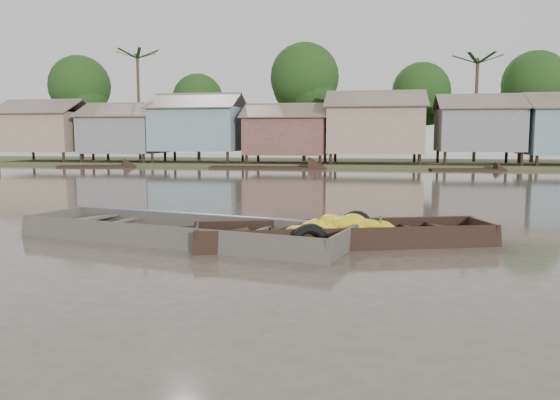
# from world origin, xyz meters

# --- Properties ---
(ground) EXTENTS (120.00, 120.00, 0.00)m
(ground) POSITION_xyz_m (0.00, 0.00, 0.00)
(ground) COLOR #4B4339
(ground) RESTS_ON ground
(riverbank) EXTENTS (120.00, 12.47, 10.22)m
(riverbank) POSITION_xyz_m (3.03, 31.86, 3.07)
(riverbank) COLOR #384723
(riverbank) RESTS_ON ground
(banana_boat) EXTENTS (6.09, 3.09, 0.84)m
(banana_boat) POSITION_xyz_m (1.72, 0.65, 0.18)
(banana_boat) COLOR black
(banana_boat) RESTS_ON ground
(viewer_boat) EXTENTS (7.29, 3.51, 0.57)m
(viewer_boat) POSITION_xyz_m (-1.51, 0.51, 0.05)
(viewer_boat) COLOR #48423D
(viewer_boat) RESTS_ON ground
(distant_boats) EXTENTS (45.02, 15.97, 0.35)m
(distant_boats) POSITION_xyz_m (9.54, 23.55, -0.05)
(distant_boats) COLOR black
(distant_boats) RESTS_ON ground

